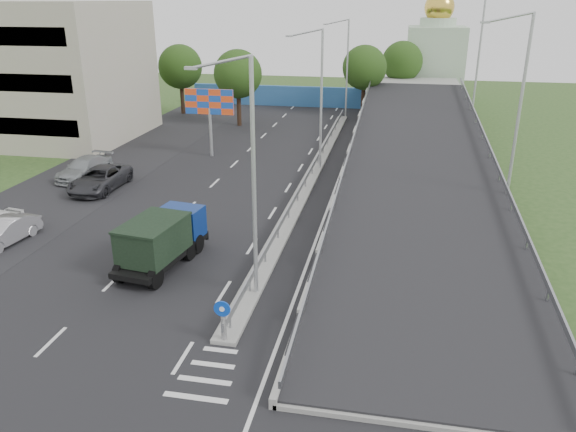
% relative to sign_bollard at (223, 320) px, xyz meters
% --- Properties ---
extents(ground, '(160.00, 160.00, 0.00)m').
position_rel_sign_bollard_xyz_m(ground, '(0.00, -2.17, -1.03)').
color(ground, '#2D4C1E').
rests_on(ground, ground).
extents(road_surface, '(26.00, 90.00, 0.04)m').
position_rel_sign_bollard_xyz_m(road_surface, '(-3.00, 17.83, -1.03)').
color(road_surface, black).
rests_on(road_surface, ground).
extents(parking_strip, '(8.00, 90.00, 0.05)m').
position_rel_sign_bollard_xyz_m(parking_strip, '(-16.00, 17.83, -1.03)').
color(parking_strip, black).
rests_on(parking_strip, ground).
extents(median, '(1.00, 44.00, 0.20)m').
position_rel_sign_bollard_xyz_m(median, '(0.00, 21.83, -0.93)').
color(median, gray).
rests_on(median, ground).
extents(overpass_ramp, '(10.00, 50.00, 3.50)m').
position_rel_sign_bollard_xyz_m(overpass_ramp, '(7.50, 21.83, 0.72)').
color(overpass_ramp, gray).
rests_on(overpass_ramp, ground).
extents(median_guardrail, '(0.09, 44.00, 0.71)m').
position_rel_sign_bollard_xyz_m(median_guardrail, '(0.00, 21.83, -0.28)').
color(median_guardrail, gray).
rests_on(median_guardrail, median).
extents(sign_bollard, '(0.64, 0.23, 1.67)m').
position_rel_sign_bollard_xyz_m(sign_bollard, '(0.00, 0.00, 0.00)').
color(sign_bollard, black).
rests_on(sign_bollard, median).
extents(lamp_post_near, '(2.74, 0.18, 10.08)m').
position_rel_sign_bollard_xyz_m(lamp_post_near, '(0.11, 3.83, 4.77)').
color(lamp_post_near, '#B2B5B7').
rests_on(lamp_post_near, median).
extents(lamp_post_mid, '(2.74, 0.18, 10.08)m').
position_rel_sign_bollard_xyz_m(lamp_post_mid, '(0.11, 23.83, 4.77)').
color(lamp_post_mid, '#B2B5B7').
rests_on(lamp_post_mid, median).
extents(lamp_post_far, '(2.74, 0.18, 10.08)m').
position_rel_sign_bollard_xyz_m(lamp_post_far, '(0.11, 43.83, 4.77)').
color(lamp_post_far, '#B2B5B7').
rests_on(lamp_post_far, median).
extents(beige_building, '(24.00, 14.00, 12.00)m').
position_rel_sign_bollard_xyz_m(beige_building, '(-30.00, 29.83, 4.97)').
color(beige_building, '#ABA790').
rests_on(beige_building, ground).
extents(blue_wall, '(30.00, 0.50, 2.40)m').
position_rel_sign_bollard_xyz_m(blue_wall, '(-4.00, 49.83, 0.17)').
color(blue_wall, '#2B609F').
rests_on(blue_wall, ground).
extents(church, '(7.00, 7.00, 13.80)m').
position_rel_sign_bollard_xyz_m(church, '(10.00, 57.83, 4.28)').
color(church, '#B2CCAD').
rests_on(church, ground).
extents(billboard, '(4.00, 0.24, 5.50)m').
position_rel_sign_bollard_xyz_m(billboard, '(-9.00, 25.83, 3.15)').
color(billboard, '#B2B5B7').
rests_on(billboard, ground).
extents(tree_left_mid, '(4.80, 4.80, 7.60)m').
position_rel_sign_bollard_xyz_m(tree_left_mid, '(-10.00, 37.83, 4.14)').
color(tree_left_mid, black).
rests_on(tree_left_mid, ground).
extents(tree_median_far, '(4.80, 4.80, 7.60)m').
position_rel_sign_bollard_xyz_m(tree_median_far, '(2.00, 45.83, 4.14)').
color(tree_median_far, black).
rests_on(tree_median_far, ground).
extents(tree_left_far, '(4.80, 4.80, 7.60)m').
position_rel_sign_bollard_xyz_m(tree_left_far, '(-18.00, 42.83, 4.14)').
color(tree_left_far, black).
rests_on(tree_left_far, ground).
extents(tree_ramp_far, '(4.80, 4.80, 7.60)m').
position_rel_sign_bollard_xyz_m(tree_ramp_far, '(6.00, 52.83, 4.14)').
color(tree_ramp_far, black).
rests_on(tree_ramp_far, ground).
extents(dump_truck, '(2.89, 6.01, 2.54)m').
position_rel_sign_bollard_xyz_m(dump_truck, '(-4.90, 5.96, 0.37)').
color(dump_truck, black).
rests_on(dump_truck, ground).
extents(parked_car_b, '(1.94, 4.26, 1.35)m').
position_rel_sign_bollard_xyz_m(parked_car_b, '(-14.16, 6.75, -0.36)').
color(parked_car_b, '#ABA9AE').
rests_on(parked_car_b, ground).
extents(parked_car_c, '(2.55, 5.52, 1.53)m').
position_rel_sign_bollard_xyz_m(parked_car_c, '(-13.69, 16.04, -0.27)').
color(parked_car_c, '#2D2E32').
rests_on(parked_car_c, ground).
extents(parked_car_d, '(2.64, 5.28, 1.47)m').
position_rel_sign_bollard_xyz_m(parked_car_d, '(-16.14, 18.31, -0.30)').
color(parked_car_d, gray).
rests_on(parked_car_d, ground).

